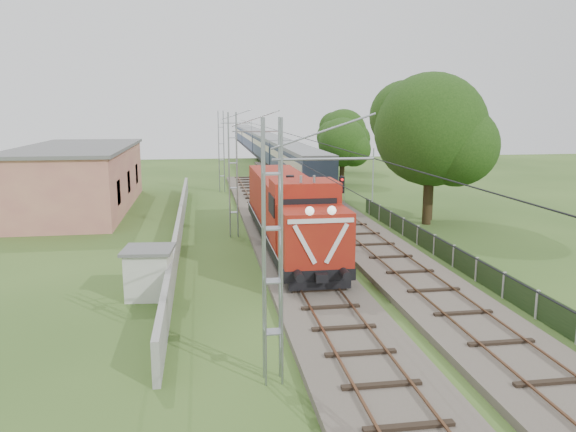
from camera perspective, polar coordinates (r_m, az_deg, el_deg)
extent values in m
plane|color=#314C1C|center=(25.73, 2.88, -7.79)|extent=(140.00, 140.00, 0.00)
cube|color=#6B6054|center=(32.29, 0.37, -3.61)|extent=(4.20, 70.00, 0.30)
cube|color=black|center=(32.24, 0.37, -3.26)|extent=(2.40, 70.00, 0.10)
cube|color=brown|center=(32.10, -1.13, -3.19)|extent=(0.08, 70.00, 0.05)
cube|color=brown|center=(32.36, 1.86, -3.08)|extent=(0.08, 70.00, 0.05)
cube|color=#6B6054|center=(45.70, 3.97, 0.68)|extent=(4.20, 80.00, 0.30)
cube|color=black|center=(45.67, 3.97, 0.93)|extent=(2.40, 80.00, 0.10)
cube|color=brown|center=(45.48, 2.93, 1.00)|extent=(0.08, 80.00, 0.05)
cube|color=brown|center=(45.85, 5.01, 1.05)|extent=(0.08, 80.00, 0.05)
cylinder|color=gray|center=(16.30, 3.61, 5.80)|extent=(3.00, 0.08, 0.08)
cylinder|color=gray|center=(36.06, -3.28, 8.60)|extent=(3.00, 0.08, 0.08)
cylinder|color=gray|center=(55.98, -5.29, 9.39)|extent=(3.00, 0.08, 0.08)
cylinder|color=black|center=(36.31, -0.88, 6.57)|extent=(0.03, 70.00, 0.03)
cylinder|color=black|center=(36.23, -0.89, 8.62)|extent=(0.03, 70.00, 0.03)
cube|color=#9E9E99|center=(36.66, -10.97, -1.09)|extent=(0.25, 40.00, 1.50)
cube|color=tan|center=(49.23, -20.51, 3.52)|extent=(8.00, 20.00, 5.00)
cube|color=#606060|center=(48.99, -20.71, 6.53)|extent=(8.40, 20.40, 0.25)
cube|color=black|center=(42.72, -16.88, 2.31)|extent=(0.10, 1.60, 1.80)
cube|color=black|center=(48.62, -15.92, 3.35)|extent=(0.10, 1.60, 1.80)
cube|color=black|center=(54.53, -15.16, 4.17)|extent=(0.10, 1.60, 1.80)
cube|color=black|center=(30.80, 16.50, -3.92)|extent=(0.05, 32.00, 1.15)
cube|color=#9E9E99|center=(44.49, 8.32, 0.90)|extent=(0.12, 0.12, 1.20)
cube|color=black|center=(33.31, 0.03, -1.58)|extent=(3.22, 18.23, 0.54)
cube|color=black|center=(27.75, 1.90, -4.84)|extent=(2.36, 3.86, 0.54)
cube|color=black|center=(39.09, -1.30, -0.19)|extent=(2.36, 3.86, 0.54)
cube|color=black|center=(24.86, 3.24, -7.00)|extent=(2.79, 0.27, 0.38)
cube|color=maroon|center=(25.51, 2.71, -2.02)|extent=(3.11, 2.68, 2.47)
sphere|color=white|center=(23.90, 2.22, 0.51)|extent=(0.39, 0.39, 0.39)
sphere|color=white|center=(24.10, 4.47, 0.57)|extent=(0.39, 0.39, 0.39)
cube|color=silver|center=(24.09, 1.72, -2.92)|extent=(1.08, 0.06, 1.80)
cube|color=silver|center=(24.38, 4.95, -2.79)|extent=(1.08, 0.06, 1.80)
cube|color=silver|center=(24.00, 3.37, -0.50)|extent=(2.90, 0.06, 0.19)
cube|color=maroon|center=(27.93, 1.65, 0.13)|extent=(3.22, 2.57, 3.43)
cube|color=black|center=(26.57, 2.16, 0.75)|extent=(2.68, 0.06, 0.97)
cube|color=maroon|center=(35.55, -0.62, 1.94)|extent=(3.00, 12.98, 2.79)
cylinder|color=black|center=(32.13, 0.20, 3.78)|extent=(0.47, 0.47, 0.43)
cylinder|color=gray|center=(26.75, 1.32, 3.73)|extent=(0.13, 0.13, 0.38)
cylinder|color=gray|center=(26.87, 2.68, 3.75)|extent=(0.13, 0.13, 0.38)
cube|color=black|center=(58.98, 1.02, 3.77)|extent=(2.98, 22.60, 0.51)
cube|color=#2F3A4F|center=(58.80, 1.03, 5.36)|extent=(3.08, 22.60, 2.77)
cube|color=#BFB694|center=(58.75, 1.03, 5.86)|extent=(3.12, 21.70, 0.77)
cube|color=slate|center=(58.67, 1.03, 6.86)|extent=(3.13, 22.60, 0.36)
cube|color=black|center=(82.23, -1.80, 5.79)|extent=(2.98, 22.60, 0.51)
cube|color=#2F3A4F|center=(82.10, -1.80, 6.94)|extent=(3.08, 22.60, 2.77)
cube|color=#BFB694|center=(82.06, -1.80, 7.29)|extent=(3.12, 21.70, 0.77)
cube|color=slate|center=(82.00, -1.81, 8.01)|extent=(3.13, 22.60, 0.36)
cube|color=black|center=(105.64, -3.38, 6.92)|extent=(2.98, 22.60, 0.51)
cube|color=#2F3A4F|center=(105.54, -3.39, 7.81)|extent=(3.08, 22.60, 2.77)
cube|color=#BFB694|center=(105.51, -3.39, 8.08)|extent=(3.12, 21.70, 0.77)
cube|color=slate|center=(105.47, -3.40, 8.64)|extent=(3.13, 22.60, 0.36)
cube|color=black|center=(129.14, -4.39, 7.63)|extent=(2.98, 22.60, 0.51)
cube|color=#2F3A4F|center=(129.05, -4.40, 8.36)|extent=(3.08, 22.60, 2.77)
cube|color=#BFB694|center=(129.03, -4.40, 8.58)|extent=(3.12, 21.70, 0.77)
cube|color=slate|center=(128.99, -4.41, 9.04)|extent=(3.13, 22.60, 0.36)
cylinder|color=black|center=(33.03, 5.37, 0.33)|extent=(0.12, 0.12, 4.41)
cube|color=black|center=(32.63, 5.48, 3.18)|extent=(0.36, 0.30, 0.97)
sphere|color=red|center=(32.49, 5.53, 3.69)|extent=(0.16, 0.16, 0.16)
sphere|color=black|center=(32.53, 5.52, 3.15)|extent=(0.16, 0.16, 0.16)
sphere|color=black|center=(32.58, 5.51, 2.62)|extent=(0.16, 0.16, 0.16)
cube|color=#1B47A3|center=(32.89, 5.50, 0.75)|extent=(0.46, 0.24, 0.35)
cube|color=beige|center=(25.63, -13.90, -5.77)|extent=(2.03, 2.03, 2.06)
cube|color=#606060|center=(25.34, -14.02, -3.34)|extent=(2.34, 2.34, 0.14)
cylinder|color=#332515|center=(41.37, 14.00, 2.48)|extent=(0.62, 0.62, 4.82)
sphere|color=#18330E|center=(40.99, 14.29, 8.55)|extent=(7.89, 7.89, 7.89)
sphere|color=#18330E|center=(40.61, 16.93, 6.84)|extent=(5.52, 5.52, 5.52)
sphere|color=#18330E|center=(41.74, 11.83, 9.89)|extent=(5.13, 5.13, 5.13)
cylinder|color=#332515|center=(43.01, 14.23, 2.46)|extent=(0.51, 0.51, 4.34)
sphere|color=#18330E|center=(42.63, 14.47, 7.71)|extent=(7.10, 7.10, 7.10)
sphere|color=#18330E|center=(42.31, 16.76, 6.23)|extent=(4.97, 4.97, 4.97)
sphere|color=#18330E|center=(43.28, 12.34, 8.89)|extent=(4.62, 4.62, 4.62)
cylinder|color=#332515|center=(62.18, 5.50, 4.75)|extent=(0.51, 0.51, 3.25)
sphere|color=#18330E|center=(61.94, 5.55, 7.47)|extent=(5.31, 5.31, 5.31)
sphere|color=#18330E|center=(61.49, 6.69, 6.73)|extent=(3.72, 3.72, 3.72)
sphere|color=#18330E|center=(62.59, 4.52, 8.06)|extent=(3.45, 3.45, 3.45)
cylinder|color=#332515|center=(74.40, 5.61, 5.91)|extent=(0.51, 0.51, 3.65)
sphere|color=#18330E|center=(74.19, 5.66, 8.47)|extent=(5.98, 5.98, 5.98)
sphere|color=#18330E|center=(73.67, 6.73, 7.79)|extent=(4.19, 4.19, 4.19)
sphere|color=#18330E|center=(74.93, 4.68, 9.02)|extent=(3.89, 3.89, 3.89)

